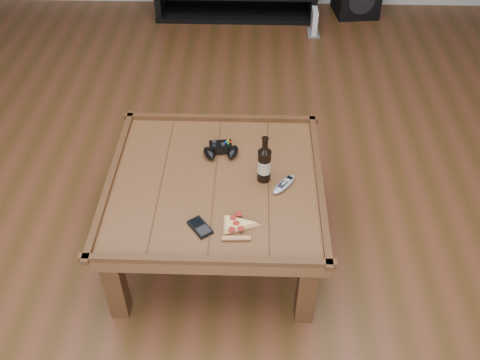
{
  "coord_description": "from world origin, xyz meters",
  "views": [
    {
      "loc": [
        0.17,
        -1.84,
        2.13
      ],
      "look_at": [
        0.12,
        -0.07,
        0.52
      ],
      "focal_mm": 40.0,
      "sensor_mm": 36.0,
      "label": 1
    }
  ],
  "objects_px": {
    "game_controller": "(221,150)",
    "game_console": "(314,23)",
    "beer_bottle": "(264,163)",
    "remote_control": "(284,184)",
    "smartphone": "(200,227)",
    "pizza_slice": "(236,226)",
    "coffee_table": "(215,190)"
  },
  "relations": [
    {
      "from": "coffee_table",
      "to": "game_console",
      "type": "relative_size",
      "value": 4.79
    },
    {
      "from": "beer_bottle",
      "to": "pizza_slice",
      "type": "bearing_deg",
      "value": -110.56
    },
    {
      "from": "beer_bottle",
      "to": "remote_control",
      "type": "distance_m",
      "value": 0.14
    },
    {
      "from": "smartphone",
      "to": "game_console",
      "type": "distance_m",
      "value": 2.79
    },
    {
      "from": "game_controller",
      "to": "beer_bottle",
      "type": "bearing_deg",
      "value": -47.33
    },
    {
      "from": "pizza_slice",
      "to": "smartphone",
      "type": "relative_size",
      "value": 1.7
    },
    {
      "from": "remote_control",
      "to": "game_console",
      "type": "relative_size",
      "value": 0.73
    },
    {
      "from": "pizza_slice",
      "to": "smartphone",
      "type": "bearing_deg",
      "value": -179.14
    },
    {
      "from": "remote_control",
      "to": "coffee_table",
      "type": "bearing_deg",
      "value": -148.12
    },
    {
      "from": "coffee_table",
      "to": "remote_control",
      "type": "distance_m",
      "value": 0.33
    },
    {
      "from": "beer_bottle",
      "to": "remote_control",
      "type": "xyz_separation_m",
      "value": [
        0.09,
        -0.05,
        -0.09
      ]
    },
    {
      "from": "game_controller",
      "to": "pizza_slice",
      "type": "bearing_deg",
      "value": -86.25
    },
    {
      "from": "beer_bottle",
      "to": "coffee_table",
      "type": "bearing_deg",
      "value": -175.07
    },
    {
      "from": "game_controller",
      "to": "smartphone",
      "type": "height_order",
      "value": "game_controller"
    },
    {
      "from": "smartphone",
      "to": "game_console",
      "type": "relative_size",
      "value": 0.61
    },
    {
      "from": "beer_bottle",
      "to": "remote_control",
      "type": "bearing_deg",
      "value": -25.74
    },
    {
      "from": "game_controller",
      "to": "remote_control",
      "type": "relative_size",
      "value": 1.24
    },
    {
      "from": "smartphone",
      "to": "pizza_slice",
      "type": "bearing_deg",
      "value": -33.72
    },
    {
      "from": "coffee_table",
      "to": "game_controller",
      "type": "relative_size",
      "value": 5.27
    },
    {
      "from": "beer_bottle",
      "to": "remote_control",
      "type": "relative_size",
      "value": 1.54
    },
    {
      "from": "game_controller",
      "to": "smartphone",
      "type": "distance_m",
      "value": 0.5
    },
    {
      "from": "coffee_table",
      "to": "pizza_slice",
      "type": "bearing_deg",
      "value": -69.37
    },
    {
      "from": "game_controller",
      "to": "game_console",
      "type": "relative_size",
      "value": 0.91
    },
    {
      "from": "beer_bottle",
      "to": "game_console",
      "type": "height_order",
      "value": "beer_bottle"
    },
    {
      "from": "game_controller",
      "to": "game_console",
      "type": "distance_m",
      "value": 2.3
    },
    {
      "from": "beer_bottle",
      "to": "pizza_slice",
      "type": "relative_size",
      "value": 1.1
    },
    {
      "from": "remote_control",
      "to": "beer_bottle",
      "type": "bearing_deg",
      "value": -169.29
    },
    {
      "from": "pizza_slice",
      "to": "game_console",
      "type": "bearing_deg",
      "value": 75.68
    },
    {
      "from": "coffee_table",
      "to": "remote_control",
      "type": "relative_size",
      "value": 6.54
    },
    {
      "from": "smartphone",
      "to": "remote_control",
      "type": "bearing_deg",
      "value": 0.01
    },
    {
      "from": "game_controller",
      "to": "game_console",
      "type": "bearing_deg",
      "value": 66.39
    },
    {
      "from": "pizza_slice",
      "to": "smartphone",
      "type": "xyz_separation_m",
      "value": [
        -0.15,
        -0.01,
        0.0
      ]
    }
  ]
}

